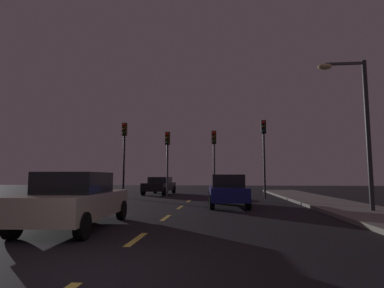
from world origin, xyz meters
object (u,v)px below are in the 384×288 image
Objects in this scene: traffic_signal_center_left at (167,151)px; street_lamp_right at (359,118)px; car_stopped_ahead at (227,190)px; traffic_signal_far_left at (124,145)px; car_oncoming_far at (160,185)px; car_adjacent_lane at (77,200)px; traffic_signal_center_right at (214,150)px; traffic_signal_far_right at (264,144)px.

street_lamp_right is at bearing -41.96° from traffic_signal_center_left.
traffic_signal_far_left is at bearing 142.20° from car_stopped_ahead.
traffic_signal_far_left is 5.45m from car_oncoming_far.
car_adjacent_lane is (-0.41, -12.46, -2.41)m from traffic_signal_center_left.
traffic_signal_far_left reaches higher than car_stopped_ahead.
street_lamp_right reaches higher than traffic_signal_center_right.
car_adjacent_lane is at bearing -91.90° from traffic_signal_center_left.
street_lamp_right reaches higher than car_oncoming_far.
traffic_signal_center_right is at bearing -179.98° from traffic_signal_far_right.
car_stopped_ahead is at bearing 57.74° from car_adjacent_lane.
traffic_signal_center_right is at bearing 125.91° from street_lamp_right.
traffic_signal_far_right is (9.65, 0.00, 0.01)m from traffic_signal_far_left.
traffic_signal_center_left reaches higher than car_stopped_ahead.
traffic_signal_far_right is 6.71m from car_stopped_ahead.
traffic_signal_center_right reaches higher than car_stopped_ahead.
traffic_signal_center_right is 1.00× the size of car_oncoming_far.
traffic_signal_far_left is 14.83m from street_lamp_right.
car_oncoming_far is 0.74× the size of street_lamp_right.
car_adjacent_lane reaches higher than car_stopped_ahead.
traffic_signal_center_left is 0.99× the size of car_stopped_ahead.
traffic_signal_far_right is 9.49m from car_oncoming_far.
traffic_signal_far_left is 1.14× the size of traffic_signal_center_right.
car_stopped_ahead is at bearing -61.19° from car_oncoming_far.
traffic_signal_far_right reaches higher than traffic_signal_center_left.
traffic_signal_center_left is 7.20m from car_stopped_ahead.
car_adjacent_lane is 10.91m from street_lamp_right.
traffic_signal_center_right is (3.21, 0.00, 0.02)m from traffic_signal_center_left.
traffic_signal_far_left is at bearing 179.99° from traffic_signal_center_right.
car_stopped_ahead is 0.74× the size of street_lamp_right.
traffic_signal_center_left is at bearing 138.04° from street_lamp_right.
traffic_signal_far_left is 13.05m from car_adjacent_lane.
traffic_signal_center_right is at bearing 98.03° from car_stopped_ahead.
traffic_signal_center_left is 12.69m from car_adjacent_lane.
street_lamp_right is at bearing 23.43° from car_adjacent_lane.
street_lamp_right is at bearing -72.26° from traffic_signal_far_right.
street_lamp_right is (9.63, 4.17, 2.99)m from car_adjacent_lane.
traffic_signal_center_left is 5.14m from car_oncoming_far.
traffic_signal_center_left is at bearing 126.03° from car_stopped_ahead.
car_stopped_ahead is (3.99, -5.48, -2.42)m from traffic_signal_center_left.
traffic_signal_center_left is at bearing -179.99° from traffic_signal_far_right.
traffic_signal_far_left reaches higher than car_adjacent_lane.
car_stopped_ahead is (7.07, -5.48, -2.86)m from traffic_signal_far_left.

